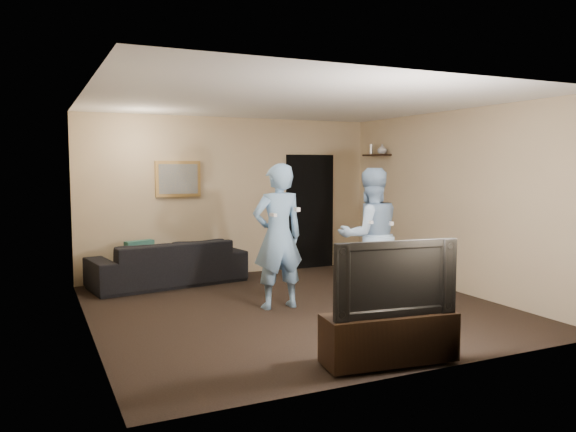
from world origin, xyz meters
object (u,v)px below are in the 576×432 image
wii_player_right (370,236)px  wii_player_left (278,236)px  sofa (168,262)px  tv_console (389,337)px  television (390,277)px

wii_player_right → wii_player_left: bearing=167.4°
sofa → wii_player_left: (0.95, -2.00, 0.58)m
sofa → tv_console: 4.43m
wii_player_left → wii_player_right: 1.23m
tv_console → wii_player_right: size_ratio=0.70×
sofa → television: bearing=94.8°
tv_console → television: television is taller
wii_player_left → sofa: bearing=115.4°
sofa → wii_player_right: 3.18m
wii_player_left → wii_player_right: bearing=-12.6°
sofa → tv_console: (1.04, -4.31, -0.09)m
sofa → wii_player_right: size_ratio=1.30×
tv_console → television: size_ratio=1.05×
tv_console → wii_player_left: wii_player_left is taller
sofa → wii_player_left: wii_player_left is taller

